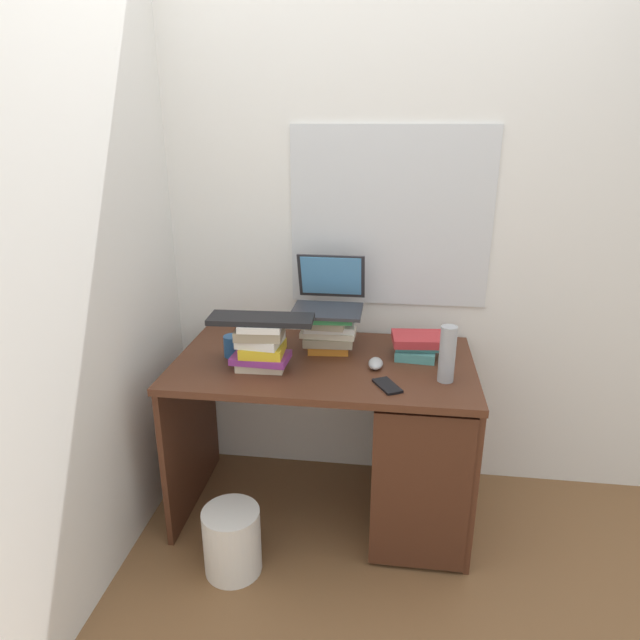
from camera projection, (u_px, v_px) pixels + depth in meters
ground_plane at (323, 508)px, 2.63m from camera, size 6.00×6.00×0.00m
wall_back at (336, 218)px, 2.56m from camera, size 6.00×0.06×2.60m
wall_left at (130, 230)px, 2.29m from camera, size 0.05×6.00×2.60m
desk at (395, 440)px, 2.42m from camera, size 1.26×0.71×0.76m
book_stack_tall at (328, 331)px, 2.44m from camera, size 0.24×0.20×0.18m
book_stack_keyboard_riser at (261, 344)px, 2.27m from camera, size 0.24×0.19×0.20m
book_stack_side at (418, 345)px, 2.40m from camera, size 0.24×0.19×0.10m
laptop at (329, 296)px, 2.45m from camera, size 0.30×0.32×0.23m
keyboard at (261, 319)px, 2.23m from camera, size 0.43×0.16×0.02m
computer_mouse at (376, 363)px, 2.30m from camera, size 0.06×0.10×0.04m
mug at (233, 346)px, 2.40m from camera, size 0.12×0.08×0.09m
water_bottle at (447, 354)px, 2.15m from camera, size 0.06×0.06×0.23m
cell_phone at (387, 386)px, 2.13m from camera, size 0.12×0.15×0.01m
wastebasket at (232, 541)px, 2.23m from camera, size 0.23×0.23×0.28m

